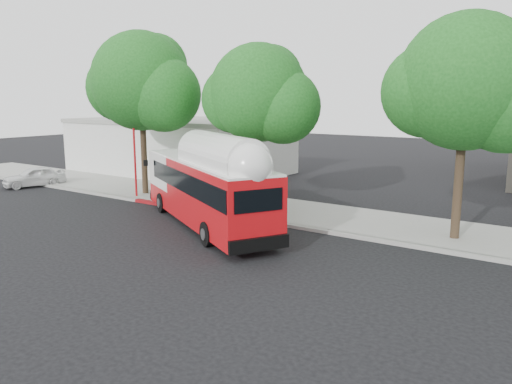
{
  "coord_description": "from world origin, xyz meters",
  "views": [
    {
      "loc": [
        13.54,
        -15.34,
        5.84
      ],
      "look_at": [
        0.92,
        3.0,
        1.65
      ],
      "focal_mm": 35.0,
      "sensor_mm": 36.0,
      "label": 1
    }
  ],
  "objects": [
    {
      "name": "street_tree_right",
      "position": [
        9.44,
        5.86,
        6.26
      ],
      "size": [
        6.21,
        5.4,
        9.18
      ],
      "color": "#2D2116",
      "rests_on": "ground"
    },
    {
      "name": "parked_car",
      "position": [
        -17.49,
        3.47,
        0.67
      ],
      "size": [
        4.25,
        2.78,
        1.34
      ],
      "primitive_type": "imported",
      "rotation": [
        0.0,
        0.0,
        -0.33
      ],
      "color": "silver",
      "rests_on": "ground"
    },
    {
      "name": "red_curb_segment",
      "position": [
        -3.0,
        3.9,
        0.08
      ],
      "size": [
        10.0,
        0.32,
        0.16
      ],
      "primitive_type": "cube",
      "color": "maroon",
      "rests_on": "ground"
    },
    {
      "name": "transit_bus",
      "position": [
        -1.1,
        1.9,
        1.65
      ],
      "size": [
        11.38,
        7.66,
        3.53
      ],
      "rotation": [
        0.0,
        0.0,
        -0.52
      ],
      "color": "red",
      "rests_on": "ground"
    },
    {
      "name": "curb_strip",
      "position": [
        0.0,
        3.9,
        0.07
      ],
      "size": [
        60.0,
        0.3,
        0.15
      ],
      "primitive_type": "cube",
      "color": "gray",
      "rests_on": "ground"
    },
    {
      "name": "ground",
      "position": [
        0.0,
        0.0,
        0.0
      ],
      "size": [
        120.0,
        120.0,
        0.0
      ],
      "primitive_type": "plane",
      "color": "black",
      "rests_on": "ground"
    },
    {
      "name": "sidewalk",
      "position": [
        0.0,
        6.5,
        0.07
      ],
      "size": [
        60.0,
        5.0,
        0.15
      ],
      "primitive_type": "cube",
      "color": "gray",
      "rests_on": "ground"
    },
    {
      "name": "street_tree_mid",
      "position": [
        -0.59,
        6.06,
        5.91
      ],
      "size": [
        5.75,
        5.0,
        8.62
      ],
      "color": "#2D2116",
      "rests_on": "ground"
    },
    {
      "name": "low_commercial_bldg",
      "position": [
        -14.0,
        14.0,
        2.15
      ],
      "size": [
        16.2,
        10.2,
        4.25
      ],
      "color": "silver",
      "rests_on": "ground"
    },
    {
      "name": "signal_pole",
      "position": [
        -8.73,
        4.53,
        2.38
      ],
      "size": [
        0.13,
        0.44,
        4.63
      ],
      "color": "red",
      "rests_on": "ground"
    },
    {
      "name": "street_tree_left",
      "position": [
        -8.53,
        5.56,
        6.6
      ],
      "size": [
        6.67,
        5.8,
        9.74
      ],
      "color": "#2D2116",
      "rests_on": "ground"
    }
  ]
}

